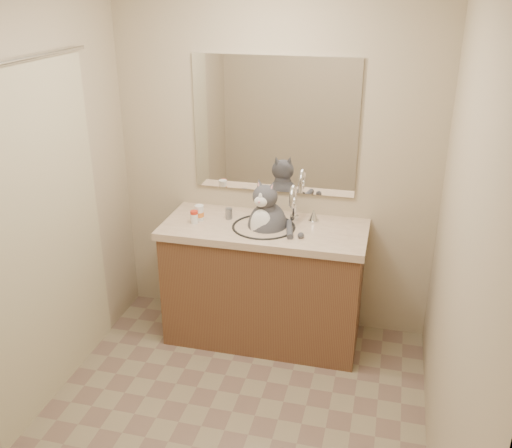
# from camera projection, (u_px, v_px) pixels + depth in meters

# --- Properties ---
(room) EXTENTS (2.22, 2.52, 2.42)m
(room) POSITION_uv_depth(u_px,v_px,m) (219.00, 236.00, 2.73)
(room) COLOR gray
(room) RESTS_ON ground
(vanity) EXTENTS (1.34, 0.59, 1.12)m
(vanity) POSITION_uv_depth(u_px,v_px,m) (264.00, 280.00, 3.89)
(vanity) COLOR brown
(vanity) RESTS_ON ground
(mirror) EXTENTS (1.10, 0.02, 0.90)m
(mirror) POSITION_uv_depth(u_px,v_px,m) (274.00, 126.00, 3.73)
(mirror) COLOR white
(mirror) RESTS_ON room
(shower_curtain) EXTENTS (0.02, 1.30, 1.93)m
(shower_curtain) POSITION_uv_depth(u_px,v_px,m) (42.00, 238.00, 3.12)
(shower_curtain) COLOR beige
(shower_curtain) RESTS_ON ground
(cat) EXTENTS (0.37, 0.36, 0.53)m
(cat) POSITION_uv_depth(u_px,v_px,m) (267.00, 224.00, 3.73)
(cat) COLOR #414146
(cat) RESTS_ON vanity
(pill_bottle_redcap) EXTENTS (0.06, 0.06, 0.09)m
(pill_bottle_redcap) POSITION_uv_depth(u_px,v_px,m) (194.00, 217.00, 3.75)
(pill_bottle_redcap) COLOR white
(pill_bottle_redcap) RESTS_ON vanity
(pill_bottle_orange) EXTENTS (0.07, 0.07, 0.10)m
(pill_bottle_orange) POSITION_uv_depth(u_px,v_px,m) (199.00, 213.00, 3.80)
(pill_bottle_orange) COLOR white
(pill_bottle_orange) RESTS_ON vanity
(grey_canister) EXTENTS (0.06, 0.06, 0.07)m
(grey_canister) POSITION_uv_depth(u_px,v_px,m) (229.00, 214.00, 3.83)
(grey_canister) COLOR gray
(grey_canister) RESTS_ON vanity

